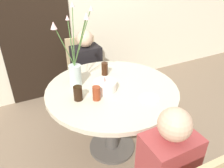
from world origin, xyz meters
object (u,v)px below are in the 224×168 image
Objects in this scene: drink_glass_0 at (78,93)px; drink_glass_1 at (105,69)px; chair_left_flank at (84,68)px; person_woman at (87,74)px; birthday_cake at (105,86)px; drink_glass_2 at (96,93)px; side_plate at (149,98)px; flower_vase at (75,64)px.

drink_glass_1 is (0.39, 0.31, 0.00)m from drink_glass_0.
drink_glass_0 is at bearing -107.35° from chair_left_flank.
chair_left_flank reaches higher than drink_glass_0.
drink_glass_0 is 0.12× the size of person_woman.
chair_left_flank is 7.30× the size of drink_glass_0.
birthday_cake is at bearing -114.88° from drink_glass_1.
person_woman reaches higher than drink_glass_1.
drink_glass_1 is (0.13, 0.28, 0.02)m from birthday_cake.
chair_left_flank is at bearing 85.71° from person_woman.
drink_glass_0 reaches higher than drink_glass_2.
side_plate is at bearing -25.56° from drink_glass_0.
flower_vase is 5.95× the size of drink_glass_2.
flower_vase reaches higher than drink_glass_2.
drink_glass_2 is at bearing -26.07° from drink_glass_0.
birthday_cake is 0.90m from person_woman.
drink_glass_0 reaches higher than side_plate.
drink_glass_2 is (0.14, -0.07, -0.00)m from drink_glass_0.
side_plate is 1.38× the size of drink_glass_2.
chair_left_flank is 5.40× the size of side_plate.
birthday_cake reaches higher than drink_glass_1.
drink_glass_1 is 1.08× the size of drink_glass_2.
drink_glass_1 is at bearing -87.40° from chair_left_flank.
birthday_cake reaches higher than side_plate.
person_woman is at bearing 65.52° from drink_glass_0.
drink_glass_0 is (-0.26, -0.04, 0.02)m from birthday_cake.
drink_glass_2 is at bearing -77.55° from flower_vase.
chair_left_flank is 1.25× the size of flower_vase.
flower_vase reaches higher than drink_glass_1.
drink_glass_2 is 1.03m from person_woman.
drink_glass_1 reaches higher than side_plate.
birthday_cake is 0.33m from flower_vase.
side_plate is 1.17m from person_woman.
drink_glass_2 is at bearing -99.67° from chair_left_flank.
birthday_cake is 0.19× the size of person_woman.
drink_glass_1 reaches higher than drink_glass_2.
flower_vase is at bearing 133.09° from side_plate.
person_woman is at bearing 74.47° from drink_glass_2.
chair_left_flank is at bearing 68.36° from drink_glass_0.
drink_glass_2 is (-0.25, -0.38, -0.00)m from drink_glass_1.
drink_glass_2 reaches higher than side_plate.
drink_glass_0 is 0.50m from drink_glass_1.
drink_glass_0 is at bearing 153.93° from drink_glass_2.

